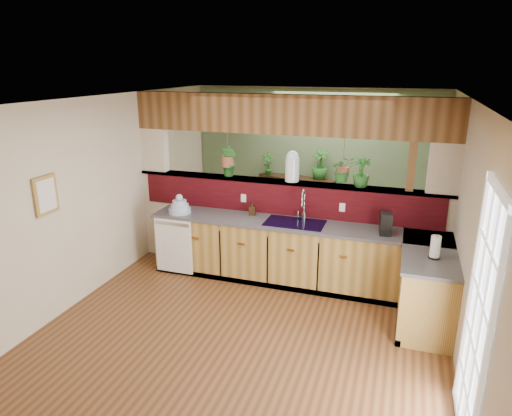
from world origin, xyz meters
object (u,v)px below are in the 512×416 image
(glass_jar, at_px, (292,166))
(shelving_console, at_px, (296,202))
(faucet, at_px, (303,203))
(paper_towel, at_px, (435,247))
(soap_dispenser, at_px, (252,209))
(dish_stack, at_px, (180,207))
(coffee_maker, at_px, (386,224))

(glass_jar, bearing_deg, shelving_console, 101.38)
(faucet, xyz_separation_m, shelving_console, (-0.61, 2.12, -0.64))
(paper_towel, relative_size, glass_jar, 0.64)
(glass_jar, height_order, shelving_console, glass_jar)
(soap_dispenser, distance_m, glass_jar, 0.84)
(faucet, relative_size, shelving_console, 0.31)
(shelving_console, bearing_deg, dish_stack, -97.89)
(paper_towel, bearing_deg, dish_stack, 170.78)
(glass_jar, bearing_deg, faucet, -44.07)
(dish_stack, relative_size, shelving_console, 0.23)
(soap_dispenser, xyz_separation_m, paper_towel, (2.44, -0.81, 0.03))
(faucet, distance_m, dish_stack, 1.81)
(dish_stack, xyz_separation_m, paper_towel, (3.49, -0.57, 0.04))
(soap_dispenser, bearing_deg, coffee_maker, -5.57)
(faucet, distance_m, shelving_console, 2.30)
(faucet, bearing_deg, coffee_maker, -9.97)
(coffee_maker, distance_m, shelving_console, 2.94)
(dish_stack, bearing_deg, paper_towel, -9.22)
(coffee_maker, height_order, shelving_console, coffee_maker)
(soap_dispenser, relative_size, shelving_console, 0.14)
(soap_dispenser, relative_size, coffee_maker, 0.72)
(soap_dispenser, xyz_separation_m, shelving_console, (0.14, 2.13, -0.50))
(dish_stack, height_order, shelving_console, dish_stack)
(paper_towel, bearing_deg, soap_dispenser, 161.64)
(dish_stack, distance_m, coffee_maker, 2.91)
(paper_towel, relative_size, shelving_console, 0.20)
(faucet, bearing_deg, shelving_console, 106.00)
(shelving_console, bearing_deg, faucet, -55.52)
(dish_stack, xyz_separation_m, coffee_maker, (2.91, 0.06, 0.04))
(soap_dispenser, bearing_deg, faucet, 1.20)
(soap_dispenser, bearing_deg, shelving_console, 86.34)
(faucet, relative_size, soap_dispenser, 2.30)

